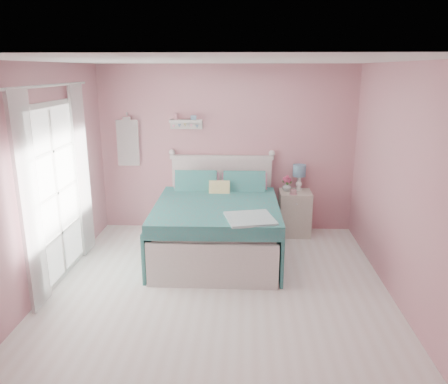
# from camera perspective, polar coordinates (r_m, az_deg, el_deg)

# --- Properties ---
(floor) EXTENTS (4.50, 4.50, 0.00)m
(floor) POSITION_cam_1_polar(r_m,az_deg,el_deg) (5.20, -0.84, -13.24)
(floor) COLOR white
(floor) RESTS_ON ground
(room_shell) EXTENTS (4.50, 4.50, 4.50)m
(room_shell) POSITION_cam_1_polar(r_m,az_deg,el_deg) (4.64, -0.92, 4.13)
(room_shell) COLOR #CB8190
(room_shell) RESTS_ON floor
(bed) EXTENTS (1.69, 2.11, 1.21)m
(bed) POSITION_cam_1_polar(r_m,az_deg,el_deg) (6.12, -0.82, -4.40)
(bed) COLOR silver
(bed) RESTS_ON floor
(nightstand) EXTENTS (0.48, 0.47, 0.70)m
(nightstand) POSITION_cam_1_polar(r_m,az_deg,el_deg) (6.92, 9.21, -2.71)
(nightstand) COLOR beige
(nightstand) RESTS_ON floor
(table_lamp) EXTENTS (0.20, 0.20, 0.40)m
(table_lamp) POSITION_cam_1_polar(r_m,az_deg,el_deg) (6.88, 9.80, 2.53)
(table_lamp) COLOR white
(table_lamp) RESTS_ON nightstand
(vase) EXTENTS (0.18, 0.18, 0.15)m
(vase) POSITION_cam_1_polar(r_m,az_deg,el_deg) (6.82, 8.22, 0.72)
(vase) COLOR silver
(vase) RESTS_ON nightstand
(teacup) EXTENTS (0.12, 0.12, 0.08)m
(teacup) POSITION_cam_1_polar(r_m,az_deg,el_deg) (6.66, 9.05, 0.01)
(teacup) COLOR #BD7E88
(teacup) RESTS_ON nightstand
(roses) EXTENTS (0.14, 0.11, 0.12)m
(roses) POSITION_cam_1_polar(r_m,az_deg,el_deg) (6.78, 8.24, 1.63)
(roses) COLOR #C4436C
(roses) RESTS_ON vase
(wall_shelf) EXTENTS (0.50, 0.15, 0.25)m
(wall_shelf) POSITION_cam_1_polar(r_m,az_deg,el_deg) (6.84, -5.01, 9.11)
(wall_shelf) COLOR silver
(wall_shelf) RESTS_ON room_shell
(hanging_dress) EXTENTS (0.34, 0.03, 0.72)m
(hanging_dress) POSITION_cam_1_polar(r_m,az_deg,el_deg) (7.06, -12.44, 6.27)
(hanging_dress) COLOR white
(hanging_dress) RESTS_ON room_shell
(french_door) EXTENTS (0.04, 1.32, 2.16)m
(french_door) POSITION_cam_1_polar(r_m,az_deg,el_deg) (5.62, -21.06, -0.21)
(french_door) COLOR silver
(french_door) RESTS_ON floor
(curtain_near) EXTENTS (0.04, 0.40, 2.32)m
(curtain_near) POSITION_cam_1_polar(r_m,az_deg,el_deg) (4.93, -24.05, -1.41)
(curtain_near) COLOR white
(curtain_near) RESTS_ON floor
(curtain_far) EXTENTS (0.04, 0.40, 2.32)m
(curtain_far) POSITION_cam_1_polar(r_m,az_deg,el_deg) (6.24, -18.05, 2.59)
(curtain_far) COLOR white
(curtain_far) RESTS_ON floor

